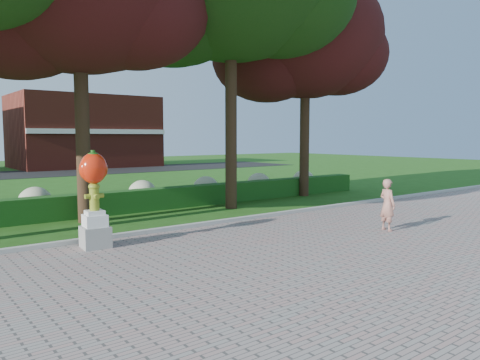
{
  "coord_description": "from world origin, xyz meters",
  "views": [
    {
      "loc": [
        -7.2,
        -8.79,
        2.74
      ],
      "look_at": [
        0.43,
        1.0,
        1.59
      ],
      "focal_mm": 35.0,
      "sensor_mm": 36.0,
      "label": 1
    }
  ],
  "objects": [
    {
      "name": "ground",
      "position": [
        0.0,
        0.0,
        0.0
      ],
      "size": [
        100.0,
        100.0,
        0.0
      ],
      "primitive_type": "plane",
      "color": "#214D13",
      "rests_on": "ground"
    },
    {
      "name": "walkway",
      "position": [
        0.0,
        -4.0,
        0.02
      ],
      "size": [
        40.0,
        14.0,
        0.04
      ],
      "primitive_type": "cube",
      "color": "gray",
      "rests_on": "ground"
    },
    {
      "name": "curb",
      "position": [
        0.0,
        3.0,
        0.07
      ],
      "size": [
        40.0,
        0.18,
        0.15
      ],
      "primitive_type": "cube",
      "color": "#ADADA5",
      "rests_on": "ground"
    },
    {
      "name": "lawn_hedge",
      "position": [
        0.0,
        7.0,
        0.4
      ],
      "size": [
        24.0,
        0.7,
        0.8
      ],
      "primitive_type": "cube",
      "color": "#174212",
      "rests_on": "ground"
    },
    {
      "name": "hydrangea_row",
      "position": [
        0.57,
        8.0,
        0.55
      ],
      "size": [
        20.1,
        1.1,
        0.99
      ],
      "color": "#A0A17B",
      "rests_on": "ground"
    },
    {
      "name": "street",
      "position": [
        0.0,
        28.0,
        0.01
      ],
      "size": [
        50.0,
        8.0,
        0.02
      ],
      "primitive_type": "cube",
      "color": "black",
      "rests_on": "ground"
    },
    {
      "name": "building_right",
      "position": [
        8.0,
        34.0,
        3.2
      ],
      "size": [
        12.0,
        8.0,
        6.4
      ],
      "primitive_type": "cube",
      "color": "maroon",
      "rests_on": "ground"
    },
    {
      "name": "tree_far_right",
      "position": [
        8.4,
        6.58,
        6.97
      ],
      "size": [
        7.88,
        6.72,
        10.21
      ],
      "color": "black",
      "rests_on": "ground"
    },
    {
      "name": "hydrant_sculpture",
      "position": [
        -3.07,
        2.27,
        1.3
      ],
      "size": [
        0.7,
        0.7,
        2.38
      ],
      "rotation": [
        0.0,
        0.0,
        -0.09
      ],
      "color": "gray",
      "rests_on": "walkway"
    },
    {
      "name": "woman",
      "position": [
        4.37,
        -0.87,
        0.79
      ],
      "size": [
        0.47,
        0.61,
        1.5
      ],
      "primitive_type": "imported",
      "rotation": [
        0.0,
        0.0,
        1.36
      ],
      "color": "#AF7364",
      "rests_on": "walkway"
    }
  ]
}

